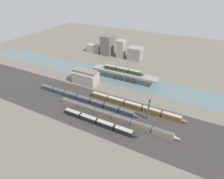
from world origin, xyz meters
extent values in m
plane|color=#666056|center=(0.00, 0.00, 0.00)|extent=(400.00, 400.00, 0.00)
cube|color=#33302D|center=(0.00, -24.00, 0.00)|extent=(280.00, 42.00, 0.01)
cube|color=slate|center=(0.00, 23.99, 0.00)|extent=(320.00, 24.33, 0.01)
cube|color=gray|center=(0.00, 23.99, 6.77)|extent=(60.31, 8.52, 1.59)
cylinder|color=slate|center=(-9.12, 23.99, 2.99)|extent=(2.78, 2.78, 5.97)
cylinder|color=slate|center=(-3.04, 23.99, 2.99)|extent=(2.78, 2.78, 5.97)
cylinder|color=slate|center=(3.04, 23.99, 2.99)|extent=(2.78, 2.78, 5.97)
cylinder|color=slate|center=(9.12, 23.99, 2.99)|extent=(2.78, 2.78, 5.97)
cube|color=#23381E|center=(-13.42, 23.99, 9.17)|extent=(10.84, 2.87, 3.23)
cube|color=#9E998E|center=(-13.42, 23.99, 10.99)|extent=(10.40, 2.64, 0.40)
cube|color=#23381E|center=(-1.83, 23.99, 9.17)|extent=(10.84, 2.87, 3.23)
cube|color=#9E998E|center=(-1.83, 23.99, 10.99)|extent=(10.40, 2.64, 0.40)
cube|color=#23381E|center=(9.76, 23.99, 9.17)|extent=(10.84, 2.87, 3.23)
cube|color=#9E998E|center=(9.76, 23.99, 10.99)|extent=(10.40, 2.64, 0.40)
cone|color=#23381E|center=(17.08, 23.99, 9.01)|extent=(3.79, 2.58, 2.58)
cube|color=black|center=(-10.77, -36.19, 1.70)|extent=(11.27, 2.83, 3.40)
cube|color=#9E998E|center=(-10.77, -36.19, 3.60)|extent=(10.82, 2.60, 0.40)
cube|color=black|center=(1.35, -36.19, 1.70)|extent=(11.27, 2.83, 3.40)
cube|color=#9E998E|center=(1.35, -36.19, 3.60)|extent=(10.82, 2.60, 0.40)
cube|color=black|center=(13.47, -36.19, 1.70)|extent=(11.27, 2.83, 3.40)
cube|color=#9E998E|center=(13.47, -36.19, 3.60)|extent=(10.82, 2.60, 0.40)
cube|color=black|center=(25.58, -36.19, 1.70)|extent=(11.27, 2.83, 3.40)
cube|color=#9E998E|center=(25.58, -36.19, 3.60)|extent=(10.82, 2.60, 0.40)
cone|color=black|center=(33.19, -36.19, 1.53)|extent=(3.95, 2.55, 2.55)
cube|color=gray|center=(-20.23, -27.30, 1.54)|extent=(12.69, 2.91, 3.09)
cube|color=#4C4C4C|center=(-20.23, -27.30, 3.29)|extent=(12.18, 2.68, 0.40)
cube|color=gray|center=(-6.91, -27.30, 1.54)|extent=(12.69, 2.91, 3.09)
cube|color=#4C4C4C|center=(-6.91, -27.30, 3.29)|extent=(12.18, 2.68, 0.40)
cube|color=gray|center=(6.41, -27.30, 1.54)|extent=(12.69, 2.91, 3.09)
cube|color=#4C4C4C|center=(6.41, -27.30, 3.29)|extent=(12.18, 2.68, 0.40)
cube|color=gray|center=(19.73, -27.30, 1.54)|extent=(12.69, 2.91, 3.09)
cube|color=#4C4C4C|center=(19.73, -27.30, 3.29)|extent=(12.18, 2.68, 0.40)
cube|color=gray|center=(33.05, -27.30, 1.54)|extent=(12.69, 2.91, 3.09)
cube|color=#4C4C4C|center=(33.05, -27.30, 3.29)|extent=(12.18, 2.68, 0.40)
cube|color=gray|center=(46.37, -27.30, 1.54)|extent=(12.69, 2.91, 3.09)
cube|color=#4C4C4C|center=(46.37, -27.30, 3.29)|extent=(12.18, 2.68, 0.40)
cone|color=gray|center=(54.94, -27.30, 1.39)|extent=(4.44, 2.62, 2.62)
cube|color=#2D384C|center=(-48.77, -19.67, 1.64)|extent=(10.43, 2.96, 3.28)
cube|color=#4C4C4C|center=(-48.77, -19.67, 3.48)|extent=(10.01, 2.73, 0.40)
cube|color=#2D384C|center=(-37.16, -19.67, 1.64)|extent=(10.43, 2.96, 3.28)
cube|color=#4C4C4C|center=(-37.16, -19.67, 3.48)|extent=(10.01, 2.73, 0.40)
cube|color=#2D384C|center=(-25.54, -19.67, 1.64)|extent=(10.43, 2.96, 3.28)
cube|color=#4C4C4C|center=(-25.54, -19.67, 3.48)|extent=(10.01, 2.73, 0.40)
cube|color=#2D384C|center=(-13.93, -19.67, 1.64)|extent=(10.43, 2.96, 3.28)
cube|color=#4C4C4C|center=(-13.93, -19.67, 3.48)|extent=(10.01, 2.73, 0.40)
cube|color=#2D384C|center=(-2.32, -19.67, 1.64)|extent=(10.43, 2.96, 3.28)
cube|color=#4C4C4C|center=(-2.32, -19.67, 3.48)|extent=(10.01, 2.73, 0.40)
cube|color=#2D384C|center=(9.30, -19.67, 1.64)|extent=(10.43, 2.96, 3.28)
cube|color=#4C4C4C|center=(9.30, -19.67, 3.48)|extent=(10.01, 2.73, 0.40)
cube|color=#2D384C|center=(20.91, -19.67, 1.64)|extent=(10.43, 2.96, 3.28)
cube|color=#4C4C4C|center=(20.91, -19.67, 3.48)|extent=(10.01, 2.73, 0.40)
cone|color=#2D384C|center=(27.95, -19.67, 1.48)|extent=(3.65, 2.67, 2.67)
cube|color=brown|center=(-4.76, -10.82, 1.79)|extent=(12.56, 2.90, 3.59)
cube|color=#9E998E|center=(-4.76, -10.82, 3.79)|extent=(12.05, 2.67, 0.40)
cube|color=brown|center=(8.52, -10.82, 1.79)|extent=(12.56, 2.90, 3.59)
cube|color=#9E998E|center=(8.52, -10.82, 3.79)|extent=(12.05, 2.67, 0.40)
cube|color=brown|center=(21.81, -10.82, 1.79)|extent=(12.56, 2.90, 3.59)
cube|color=#9E998E|center=(21.81, -10.82, 3.79)|extent=(12.05, 2.67, 0.40)
cube|color=brown|center=(35.09, -10.82, 1.79)|extent=(12.56, 2.90, 3.59)
cube|color=#9E998E|center=(35.09, -10.82, 3.79)|extent=(12.05, 2.67, 0.40)
cube|color=brown|center=(48.37, -10.82, 1.79)|extent=(12.56, 2.90, 3.59)
cube|color=#9E998E|center=(48.37, -10.82, 3.79)|extent=(12.05, 2.67, 0.40)
cone|color=brown|center=(56.85, -10.82, 1.61)|extent=(4.39, 2.61, 2.61)
cube|color=#9E998E|center=(-27.51, 3.78, 5.12)|extent=(21.64, 11.18, 10.23)
cube|color=slate|center=(-27.51, 3.78, 11.35)|extent=(21.21, 7.83, 2.25)
cylinder|color=#4C4C51|center=(34.42, -17.66, 7.09)|extent=(1.07, 1.07, 14.18)
cube|color=black|center=(34.42, -17.66, 14.78)|extent=(1.00, 0.70, 1.20)
cube|color=gray|center=(-61.77, 73.99, 4.38)|extent=(17.99, 8.49, 8.76)
cube|color=#605B56|center=(-42.99, 74.24, 11.21)|extent=(12.31, 15.06, 22.42)
cube|color=gray|center=(-24.80, 72.23, 9.86)|extent=(8.57, 8.32, 19.72)
cube|color=gray|center=(-7.59, 73.21, 6.89)|extent=(14.95, 11.82, 13.78)
camera|label=1|loc=(52.13, -104.59, 77.09)|focal=28.00mm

